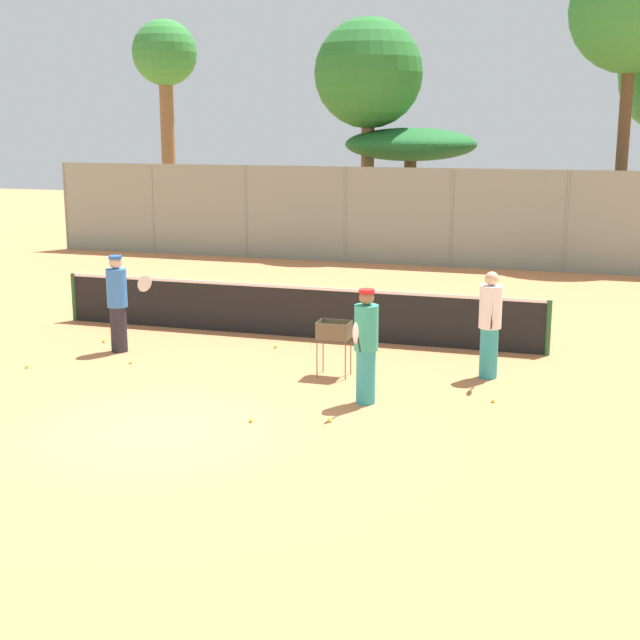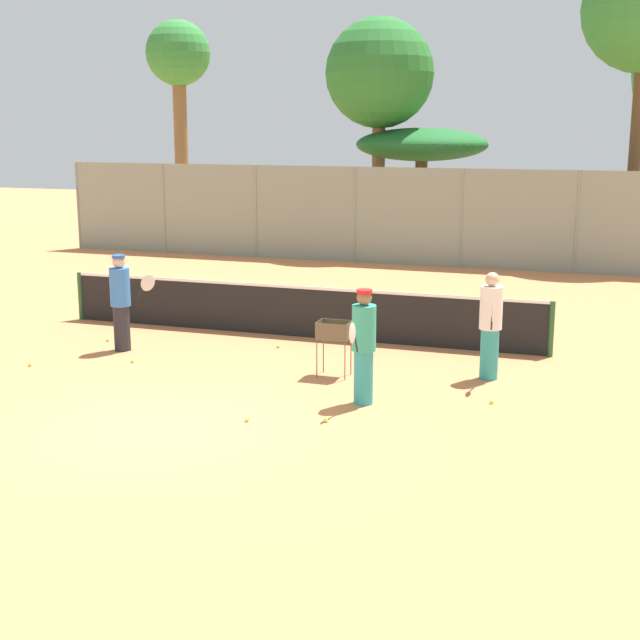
# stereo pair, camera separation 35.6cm
# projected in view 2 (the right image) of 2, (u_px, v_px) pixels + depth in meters

# --- Properties ---
(ground_plane) EXTENTS (80.00, 80.00, 0.00)m
(ground_plane) POSITION_uv_depth(u_px,v_px,m) (152.00, 429.00, 12.89)
(ground_plane) COLOR #D37F4C
(tennis_net) EXTENTS (10.38, 0.10, 1.07)m
(tennis_net) POSITION_uv_depth(u_px,v_px,m) (295.00, 310.00, 18.35)
(tennis_net) COLOR #26592D
(tennis_net) RESTS_ON ground_plane
(back_fence) EXTENTS (23.60, 0.08, 3.00)m
(back_fence) POSITION_uv_depth(u_px,v_px,m) (407.00, 217.00, 27.41)
(back_fence) COLOR gray
(back_fence) RESTS_ON ground_plane
(tree_1) EXTENTS (3.60, 3.60, 7.73)m
(tree_1) POSITION_uv_depth(u_px,v_px,m) (380.00, 75.00, 29.35)
(tree_1) COLOR brown
(tree_1) RESTS_ON ground_plane
(tree_3) EXTENTS (2.53, 2.53, 8.27)m
(tree_3) POSITION_uv_depth(u_px,v_px,m) (178.00, 63.00, 35.01)
(tree_3) COLOR brown
(tree_3) RESTS_ON ground_plane
(tree_5) EXTENTS (4.45, 4.45, 4.17)m
(tree_5) POSITION_uv_depth(u_px,v_px,m) (422.00, 146.00, 30.02)
(tree_5) COLOR brown
(tree_5) RESTS_ON ground_plane
(player_white_outfit) EXTENTS (0.71, 0.77, 1.87)m
(player_white_outfit) POSITION_uv_depth(u_px,v_px,m) (121.00, 301.00, 17.14)
(player_white_outfit) COLOR #26262D
(player_white_outfit) RESTS_ON ground_plane
(player_red_cap) EXTENTS (0.38, 0.94, 1.83)m
(player_red_cap) POSITION_uv_depth(u_px,v_px,m) (364.00, 345.00, 13.86)
(player_red_cap) COLOR teal
(player_red_cap) RESTS_ON ground_plane
(player_yellow_shirt) EXTENTS (0.39, 0.94, 1.87)m
(player_yellow_shirt) POSITION_uv_depth(u_px,v_px,m) (490.00, 325.00, 15.21)
(player_yellow_shirt) COLOR teal
(player_yellow_shirt) RESTS_ON ground_plane
(ball_cart) EXTENTS (0.56, 0.41, 0.98)m
(ball_cart) POSITION_uv_depth(u_px,v_px,m) (334.00, 335.00, 15.42)
(ball_cart) COLOR brown
(ball_cart) RESTS_ON ground_plane
(tennis_ball_0) EXTENTS (0.07, 0.07, 0.07)m
(tennis_ball_0) POSITION_uv_depth(u_px,v_px,m) (492.00, 402.00, 14.04)
(tennis_ball_0) COLOR #D1E54C
(tennis_ball_0) RESTS_ON ground_plane
(tennis_ball_1) EXTENTS (0.07, 0.07, 0.07)m
(tennis_ball_1) POSITION_uv_depth(u_px,v_px,m) (133.00, 361.00, 16.44)
(tennis_ball_1) COLOR #D1E54C
(tennis_ball_1) RESTS_ON ground_plane
(tennis_ball_2) EXTENTS (0.07, 0.07, 0.07)m
(tennis_ball_2) POSITION_uv_depth(u_px,v_px,m) (278.00, 346.00, 17.52)
(tennis_ball_2) COLOR #D1E54C
(tennis_ball_2) RESTS_ON ground_plane
(tennis_ball_3) EXTENTS (0.07, 0.07, 0.07)m
(tennis_ball_3) POSITION_uv_depth(u_px,v_px,m) (108.00, 340.00, 18.05)
(tennis_ball_3) COLOR #D1E54C
(tennis_ball_3) RESTS_ON ground_plane
(tennis_ball_4) EXTENTS (0.07, 0.07, 0.07)m
(tennis_ball_4) POSITION_uv_depth(u_px,v_px,m) (247.00, 420.00, 13.20)
(tennis_ball_4) COLOR #D1E54C
(tennis_ball_4) RESTS_ON ground_plane
(tennis_ball_5) EXTENTS (0.07, 0.07, 0.07)m
(tennis_ball_5) POSITION_uv_depth(u_px,v_px,m) (30.00, 365.00, 16.20)
(tennis_ball_5) COLOR #D1E54C
(tennis_ball_5) RESTS_ON ground_plane
(tennis_ball_6) EXTENTS (0.07, 0.07, 0.07)m
(tennis_ball_6) POSITION_uv_depth(u_px,v_px,m) (326.00, 420.00, 13.18)
(tennis_ball_6) COLOR #D1E54C
(tennis_ball_6) RESTS_ON ground_plane
(parked_car) EXTENTS (4.20, 1.70, 1.60)m
(parked_car) POSITION_uv_depth(u_px,v_px,m) (546.00, 236.00, 29.40)
(parked_car) COLOR #3F4C8C
(parked_car) RESTS_ON ground_plane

